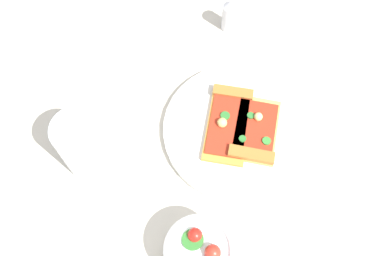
{
  "coord_description": "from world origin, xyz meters",
  "views": [
    {
      "loc": [
        -0.02,
        0.32,
        0.67
      ],
      "look_at": [
        0.07,
        0.01,
        0.03
      ],
      "focal_mm": 39.6,
      "sensor_mm": 36.0,
      "label": 1
    }
  ],
  "objects_px": {
    "plate": "(241,130)",
    "pizza_slice_far": "(254,134)",
    "pizza_slice_near": "(229,119)",
    "salad_bowl": "(201,253)",
    "soda_glass": "(85,146)",
    "pepper_shaker": "(229,15)"
  },
  "relations": [
    {
      "from": "plate",
      "to": "pizza_slice_far",
      "type": "xyz_separation_m",
      "value": [
        -0.02,
        0.01,
        0.01
      ]
    },
    {
      "from": "pizza_slice_near",
      "to": "salad_bowl",
      "type": "bearing_deg",
      "value": 93.91
    },
    {
      "from": "pizza_slice_near",
      "to": "plate",
      "type": "bearing_deg",
      "value": 164.3
    },
    {
      "from": "salad_bowl",
      "to": "soda_glass",
      "type": "height_order",
      "value": "soda_glass"
    },
    {
      "from": "plate",
      "to": "salad_bowl",
      "type": "bearing_deg",
      "value": 87.72
    },
    {
      "from": "pepper_shaker",
      "to": "salad_bowl",
      "type": "bearing_deg",
      "value": 98.78
    },
    {
      "from": "plate",
      "to": "salad_bowl",
      "type": "distance_m",
      "value": 0.23
    },
    {
      "from": "plate",
      "to": "soda_glass",
      "type": "height_order",
      "value": "soda_glass"
    },
    {
      "from": "pizza_slice_near",
      "to": "soda_glass",
      "type": "bearing_deg",
      "value": 32.06
    },
    {
      "from": "pizza_slice_far",
      "to": "soda_glass",
      "type": "height_order",
      "value": "soda_glass"
    },
    {
      "from": "pizza_slice_far",
      "to": "pepper_shaker",
      "type": "height_order",
      "value": "pepper_shaker"
    },
    {
      "from": "salad_bowl",
      "to": "soda_glass",
      "type": "distance_m",
      "value": 0.25
    },
    {
      "from": "plate",
      "to": "pizza_slice_far",
      "type": "height_order",
      "value": "pizza_slice_far"
    },
    {
      "from": "plate",
      "to": "salad_bowl",
      "type": "xyz_separation_m",
      "value": [
        0.01,
        0.23,
        0.02
      ]
    },
    {
      "from": "pizza_slice_near",
      "to": "pepper_shaker",
      "type": "height_order",
      "value": "pepper_shaker"
    },
    {
      "from": "plate",
      "to": "pepper_shaker",
      "type": "distance_m",
      "value": 0.24
    },
    {
      "from": "salad_bowl",
      "to": "soda_glass",
      "type": "relative_size",
      "value": 0.89
    },
    {
      "from": "pizza_slice_far",
      "to": "pepper_shaker",
      "type": "relative_size",
      "value": 1.79
    },
    {
      "from": "pizza_slice_far",
      "to": "salad_bowl",
      "type": "xyz_separation_m",
      "value": [
        0.03,
        0.22,
        0.01
      ]
    },
    {
      "from": "pizza_slice_near",
      "to": "pepper_shaker",
      "type": "relative_size",
      "value": 2.13
    },
    {
      "from": "plate",
      "to": "pepper_shaker",
      "type": "xyz_separation_m",
      "value": [
        0.08,
        -0.22,
        0.03
      ]
    },
    {
      "from": "plate",
      "to": "soda_glass",
      "type": "distance_m",
      "value": 0.27
    }
  ]
}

